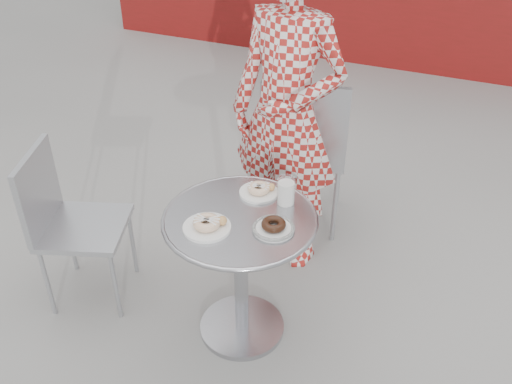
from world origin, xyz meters
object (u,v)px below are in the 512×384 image
at_px(chair_left, 88,254).
at_px(seated_person, 287,114).
at_px(plate_checker, 274,227).
at_px(plate_near, 208,225).
at_px(bistro_table, 241,247).
at_px(milk_cup, 286,192).
at_px(plate_far, 259,190).
at_px(chair_far, 304,177).

height_order(chair_left, seated_person, seated_person).
bearing_deg(plate_checker, plate_near, -158.41).
distance_m(bistro_table, chair_left, 0.84).
height_order(bistro_table, milk_cup, milk_cup).
height_order(seated_person, plate_checker, seated_person).
bearing_deg(plate_far, milk_cup, -10.00).
distance_m(bistro_table, plate_far, 0.26).
relative_size(plate_checker, milk_cup, 1.39).
xyz_separation_m(plate_near, milk_cup, (0.22, 0.29, 0.04)).
xyz_separation_m(bistro_table, plate_near, (-0.09, -0.12, 0.18)).
xyz_separation_m(bistro_table, chair_left, (-0.80, -0.06, -0.25)).
bearing_deg(chair_far, milk_cup, 89.47).
relative_size(chair_far, chair_left, 1.17).
xyz_separation_m(bistro_table, plate_checker, (0.16, -0.02, 0.17)).
bearing_deg(chair_left, plate_near, -114.14).
bearing_deg(chair_far, plate_checker, 88.33).
relative_size(seated_person, plate_far, 9.69).
bearing_deg(chair_left, plate_far, -91.83).
relative_size(chair_far, milk_cup, 7.65).
xyz_separation_m(chair_left, plate_checker, (0.95, 0.04, 0.42)).
height_order(chair_left, plate_near, chair_left).
xyz_separation_m(seated_person, plate_far, (0.04, -0.45, -0.15)).
height_order(seated_person, plate_near, seated_person).
bearing_deg(bistro_table, plate_near, -125.56).
distance_m(plate_near, milk_cup, 0.37).
bearing_deg(plate_checker, bistro_table, 171.29).
bearing_deg(chair_left, bistro_table, -104.96).
xyz_separation_m(chair_far, chair_left, (-0.77, -1.01, -0.04)).
height_order(plate_far, plate_checker, plate_far).
bearing_deg(plate_near, chair_left, 175.25).
distance_m(bistro_table, plate_near, 0.23).
xyz_separation_m(plate_far, plate_checker, (0.15, -0.22, -0.00)).
bearing_deg(chair_left, plate_checker, -107.13).
relative_size(chair_far, plate_checker, 5.49).
bearing_deg(seated_person, bistro_table, -76.05).
distance_m(bistro_table, chair_far, 0.97).
relative_size(plate_far, milk_cup, 1.39).
bearing_deg(plate_near, seated_person, 86.39).
height_order(bistro_table, plate_far, plate_far).
xyz_separation_m(chair_far, milk_cup, (0.17, -0.78, 0.43)).
relative_size(chair_left, plate_checker, 4.69).
relative_size(bistro_table, seated_person, 0.40).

